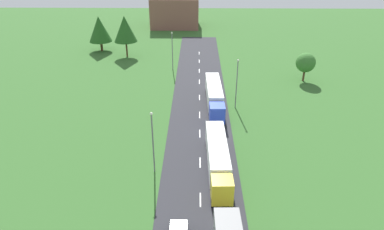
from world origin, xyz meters
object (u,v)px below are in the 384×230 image
Objects in this scene: tree_maple at (99,29)px; truck_third at (214,95)px; tree_birch at (125,29)px; lamppost_second at (153,140)px; tree_oak at (306,63)px; truck_second at (218,157)px; lamppost_third at (237,82)px; lamppost_fourth at (172,49)px; distant_building at (175,12)px.

truck_third is at bearing -49.53° from tree_maple.
tree_birch is at bearing 126.14° from truck_third.
truck_third is 1.72× the size of lamppost_second.
tree_birch is at bearing -32.37° from tree_maple.
tree_maple is (-47.27, 20.32, 1.77)m from tree_oak.
lamppost_third is at bearing 77.71° from truck_second.
tree_oak reaches higher than truck_third.
lamppost_second is at bearing -89.84° from lamppost_fourth.
tree_birch is (-20.25, 47.20, 4.84)m from truck_second.
truck_third is (0.34, 19.01, 0.07)m from truck_second.
distant_building is (-29.56, 47.83, 0.75)m from tree_oak.
truck_third reaches higher than truck_second.
lamppost_fourth is at bearing 167.25° from tree_oak.
lamppost_second is 0.97× the size of lamppost_third.
lamppost_third is 46.07m from tree_maple.
lamppost_fourth is at bearing -35.70° from tree_maple.
tree_birch reaches higher than distant_building.
tree_maple is 32.73m from distant_building.
tree_oak is at bearing -23.26° from tree_maple.
truck_third is 21.24m from lamppost_second.
lamppost_fourth is 24.09m from tree_maple.
tree_birch is 33.92m from distant_building.
truck_second is at bearing -61.87° from tree_maple.
lamppost_second is 0.97× the size of tree_maple.
lamppost_third is 1.49× the size of tree_oak.
lamppost_third is 1.04× the size of lamppost_fourth.
lamppost_second is 1.01× the size of lamppost_fourth.
lamppost_second reaches higher than lamppost_fourth.
tree_birch is at bearing 158.63° from tree_oak.
distant_building reaches higher than tree_maple.
distant_building is (-10.08, 79.48, 2.60)m from truck_second.
tree_birch is at bearing 130.50° from lamppost_third.
truck_second is at bearing -102.29° from lamppost_third.
tree_maple reaches higher than lamppost_fourth.
distant_building is (-1.94, 79.77, -0.09)m from lamppost_second.
truck_third is 1.74× the size of lamppost_fourth.
lamppost_third is (3.74, -0.30, 2.76)m from truck_third.
lamppost_fourth reaches higher than truck_second.
lamppost_second is at bearing -88.61° from distant_building.
truck_second is 19.02m from truck_third.
tree_oak is 42.77m from tree_birch.
lamppost_second is at bearing -122.73° from lamppost_third.
tree_birch is at bearing 113.22° from truck_second.
tree_oak is 0.39× the size of distant_building.
lamppost_third is 1.00× the size of tree_maple.
tree_birch is (-24.33, 28.49, 2.02)m from lamppost_third.
tree_maple is 0.58× the size of distant_building.
tree_birch is 9.00m from tree_maple.
lamppost_second is 49.05m from tree_birch.
truck_third is 4.65m from lamppost_third.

